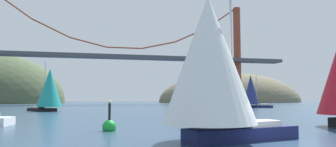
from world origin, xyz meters
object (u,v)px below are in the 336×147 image
Objects in this scene: sailboat_teal_sail at (49,89)px; sailboat_navy_sail at (251,91)px; sailboat_white_mainsail at (211,63)px; sailboat_yellow_sail at (200,87)px; channel_buoy at (109,126)px.

sailboat_teal_sail is 1.13× the size of sailboat_navy_sail.
sailboat_yellow_sail is (6.25, 20.06, -0.64)m from sailboat_white_mainsail.
sailboat_white_mainsail is at bearing -56.26° from channel_buoy.
sailboat_navy_sail is (25.62, 34.26, 0.35)m from sailboat_yellow_sail.
sailboat_yellow_sail is 2.99× the size of channel_buoy.
sailboat_navy_sail is (46.85, 9.47, 0.06)m from sailboat_teal_sail.
channel_buoy is (-37.24, -46.28, -3.94)m from sailboat_navy_sail.
sailboat_white_mainsail is at bearing -71.53° from sailboat_teal_sail.
sailboat_teal_sail is 38.23m from channel_buoy.
sailboat_navy_sail reaches higher than channel_buoy.
sailboat_navy_sail is at bearing 53.22° from sailboat_yellow_sail.
sailboat_white_mainsail reaches higher than sailboat_yellow_sail.
channel_buoy is (-11.62, -12.01, -3.60)m from sailboat_yellow_sail.
sailboat_white_mainsail reaches higher than sailboat_navy_sail.
sailboat_white_mainsail is (14.98, -44.85, 0.36)m from sailboat_teal_sail.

